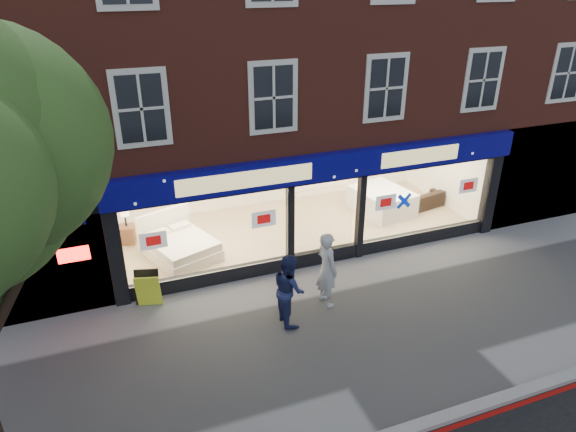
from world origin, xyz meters
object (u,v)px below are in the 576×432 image
display_bed (180,246)px  a_board (148,289)px  mattress_stack (381,201)px  pedestrian_blue (289,289)px  sofa (422,199)px  pedestrian_grey (327,269)px

display_bed → a_board: 2.29m
mattress_stack → pedestrian_blue: (-5.00, -4.40, 0.39)m
sofa → pedestrian_blue: 7.77m
display_bed → pedestrian_grey: 4.60m
display_bed → mattress_stack: bearing=-15.1°
mattress_stack → sofa: bearing=-6.7°
display_bed → a_board: bearing=-139.4°
mattress_stack → pedestrian_grey: pedestrian_grey is taller
display_bed → sofa: bearing=-17.2°
mattress_stack → pedestrian_grey: 5.64m
pedestrian_blue → a_board: bearing=58.4°
pedestrian_blue → display_bed: bearing=25.7°
a_board → pedestrian_grey: 4.39m
display_bed → pedestrian_blue: bearing=-83.7°
mattress_stack → a_board: (-8.00, -2.61, -0.02)m
display_bed → pedestrian_blue: (1.88, -3.79, 0.46)m
display_bed → pedestrian_grey: bearing=-69.2°
pedestrian_grey → a_board: bearing=60.9°
a_board → sofa: bearing=29.9°
display_bed → mattress_stack: 6.91m
display_bed → sofa: display_bed is taller
pedestrian_grey → pedestrian_blue: (-1.11, -0.35, -0.09)m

